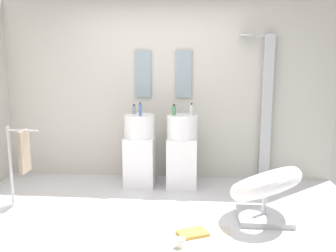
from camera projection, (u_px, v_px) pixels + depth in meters
The scene contains 16 objects.
ground_plane at pixel (150, 225), 3.81m from camera, with size 4.80×3.60×0.04m, color silver.
rear_partition at pixel (164, 89), 5.20m from camera, with size 4.80×0.10×2.60m, color beige.
pedestal_sink_left at pixel (140, 150), 4.91m from camera, with size 0.41×0.41×1.08m.
pedestal_sink_right at pixel (182, 151), 4.86m from camera, with size 0.41×0.41×1.08m.
vanity_mirror_left at pixel (143, 74), 5.11m from camera, with size 0.22×0.03×0.66m, color #8C9EA8.
vanity_mirror_right at pixel (184, 74), 5.07m from camera, with size 0.22×0.03×0.66m, color #8C9EA8.
shower_column at pixel (265, 106), 5.00m from camera, with size 0.49×0.24×2.05m.
lounge_chair at pixel (265, 188), 3.85m from camera, with size 1.09×1.09×0.65m.
towel_rack at pixel (22, 153), 4.20m from camera, with size 0.37×0.22×0.95m.
area_rug at pixel (178, 239), 3.45m from camera, with size 1.04×0.64×0.01m, color beige.
magazine_ochre at pixel (193, 233), 3.54m from camera, with size 0.29×0.19×0.03m, color gold.
coffee_mug at pixel (181, 243), 3.29m from camera, with size 0.08×0.08×0.08m, color white.
soap_bottle_grey at pixel (134, 110), 4.91m from camera, with size 0.05×0.05×0.13m.
soap_bottle_clear at pixel (191, 110), 4.77m from camera, with size 0.04×0.04×0.16m.
soap_bottle_blue at pixel (140, 110), 4.71m from camera, with size 0.04×0.04×0.18m.
soap_bottle_green at pixel (174, 110), 4.80m from camera, with size 0.06×0.06×0.14m.
Camera 1 is at (0.48, -3.54, 1.68)m, focal length 38.60 mm.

